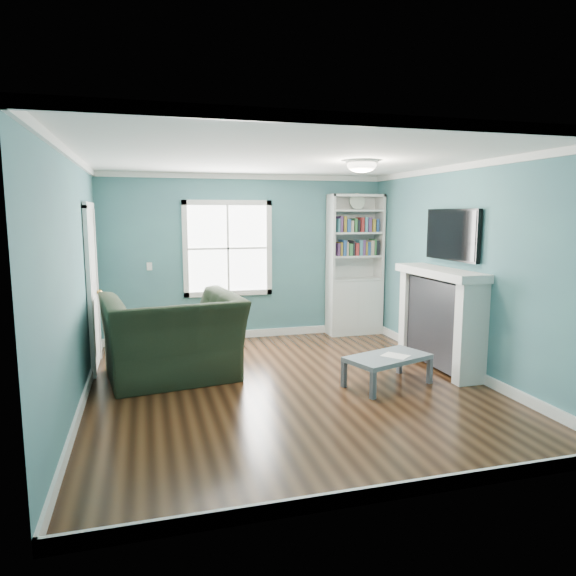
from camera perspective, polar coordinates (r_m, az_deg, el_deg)
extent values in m
plane|color=black|center=(6.07, 0.14, -10.88)|extent=(5.00, 5.00, 0.00)
plane|color=#3C6472|center=(8.19, -4.61, 3.40)|extent=(4.50, 0.00, 4.50)
plane|color=#3C6472|center=(3.46, 11.46, -3.37)|extent=(4.50, 0.00, 4.50)
plane|color=#3C6472|center=(5.60, -22.60, 0.56)|extent=(0.00, 5.00, 5.00)
plane|color=#3C6472|center=(6.74, 18.91, 1.94)|extent=(0.00, 5.00, 5.00)
plane|color=white|center=(5.76, 0.15, 14.35)|extent=(5.00, 5.00, 0.00)
cube|color=white|center=(8.37, -4.49, -5.09)|extent=(4.50, 0.03, 0.12)
cube|color=white|center=(3.91, 10.79, -21.41)|extent=(4.50, 0.03, 0.12)
cube|color=white|center=(5.88, -21.78, -11.49)|extent=(0.03, 5.00, 0.12)
cube|color=white|center=(6.96, 18.33, -8.25)|extent=(0.03, 5.00, 0.12)
cube|color=white|center=(8.17, -4.69, 12.23)|extent=(4.50, 0.04, 0.08)
cube|color=white|center=(3.46, 11.92, 17.61)|extent=(4.50, 0.04, 0.08)
cube|color=white|center=(5.59, -23.12, 13.48)|extent=(0.04, 5.00, 0.08)
cube|color=white|center=(6.71, 19.28, 12.68)|extent=(0.04, 5.00, 0.08)
cube|color=white|center=(8.13, -6.70, 4.39)|extent=(1.24, 0.01, 1.34)
cube|color=white|center=(8.04, -11.35, 4.25)|extent=(0.08, 0.06, 1.50)
cube|color=white|center=(8.24, -2.13, 4.49)|extent=(0.08, 0.06, 1.50)
cube|color=white|center=(8.19, -6.60, -0.58)|extent=(1.40, 0.06, 0.08)
cube|color=white|center=(8.10, -6.77, 9.41)|extent=(1.40, 0.06, 0.08)
cube|color=white|center=(8.11, -6.68, 4.39)|extent=(1.24, 0.03, 0.03)
cube|color=white|center=(8.11, -6.68, 4.39)|extent=(0.03, 0.03, 1.34)
cube|color=silver|center=(8.63, 7.35, -2.09)|extent=(0.90, 0.35, 0.90)
cube|color=silver|center=(8.34, 4.76, 5.55)|extent=(0.04, 0.35, 1.40)
cube|color=silver|center=(8.67, 10.12, 5.55)|extent=(0.04, 0.35, 1.40)
cube|color=silver|center=(8.65, 7.06, 5.61)|extent=(0.90, 0.02, 1.40)
cube|color=silver|center=(8.49, 7.58, 10.14)|extent=(0.90, 0.35, 0.04)
cube|color=silver|center=(8.56, 7.40, 1.00)|extent=(0.84, 0.33, 0.03)
cube|color=silver|center=(8.52, 7.45, 3.54)|extent=(0.84, 0.33, 0.03)
cube|color=silver|center=(8.49, 7.50, 6.10)|extent=(0.84, 0.33, 0.03)
cube|color=silver|center=(8.49, 7.54, 8.52)|extent=(0.84, 0.33, 0.03)
cube|color=#593366|center=(8.49, 7.52, 4.37)|extent=(0.70, 0.25, 0.22)
cube|color=olive|center=(8.47, 7.57, 6.93)|extent=(0.70, 0.25, 0.22)
cylinder|color=beige|center=(8.45, 7.70, 9.51)|extent=(0.26, 0.06, 0.26)
cube|color=black|center=(6.92, 16.61, -3.67)|extent=(0.30, 1.20, 1.10)
cube|color=black|center=(6.95, 16.40, -5.30)|extent=(0.22, 0.65, 0.70)
cube|color=silver|center=(6.37, 19.67, -4.84)|extent=(0.36, 0.16, 1.20)
cube|color=silver|center=(7.47, 13.75, -2.70)|extent=(0.36, 0.16, 1.20)
cube|color=silver|center=(6.80, 16.55, 1.67)|extent=(0.44, 1.58, 0.10)
cube|color=black|center=(6.84, 17.78, 5.65)|extent=(0.06, 1.10, 0.65)
cube|color=silver|center=(7.01, -20.92, -0.19)|extent=(0.04, 0.80, 2.05)
cube|color=white|center=(6.57, -21.19, -0.74)|extent=(0.05, 0.08, 2.13)
cube|color=white|center=(7.46, -20.54, 0.30)|extent=(0.05, 0.08, 2.13)
cube|color=white|center=(6.95, -21.30, 8.53)|extent=(0.05, 0.98, 0.08)
sphere|color=#BF8C3F|center=(7.32, -20.22, -0.42)|extent=(0.07, 0.07, 0.07)
ellipsoid|color=white|center=(6.15, 8.20, 13.31)|extent=(0.34, 0.34, 0.15)
cylinder|color=white|center=(6.16, 8.21, 13.73)|extent=(0.38, 0.38, 0.03)
cube|color=white|center=(8.04, -15.14, 2.33)|extent=(0.08, 0.01, 0.12)
imported|color=black|center=(6.35, -12.76, -3.82)|extent=(1.70, 1.23, 1.37)
cube|color=#4D535D|center=(5.71, 9.43, -10.64)|extent=(0.07, 0.07, 0.30)
cube|color=#4D535D|center=(6.36, 15.47, -8.86)|extent=(0.07, 0.07, 0.30)
cube|color=#4D535D|center=(6.04, 6.24, -9.51)|extent=(0.07, 0.07, 0.30)
cube|color=#4D535D|center=(6.66, 12.29, -7.97)|extent=(0.07, 0.07, 0.30)
cube|color=slate|center=(6.13, 11.02, -7.63)|extent=(1.09, 0.82, 0.05)
cube|color=white|center=(6.13, 11.85, -7.38)|extent=(0.35, 0.36, 0.00)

